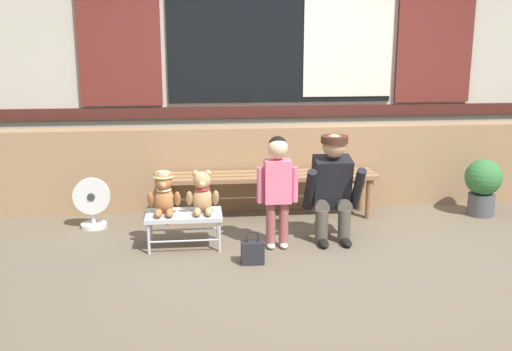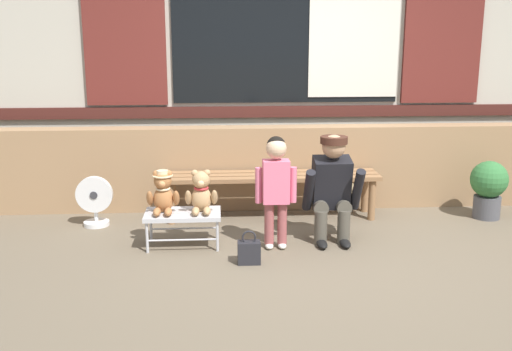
{
  "view_description": "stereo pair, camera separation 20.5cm",
  "coord_description": "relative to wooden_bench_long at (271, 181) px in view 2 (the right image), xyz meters",
  "views": [
    {
      "loc": [
        -0.94,
        -4.54,
        1.78
      ],
      "look_at": [
        -0.4,
        0.55,
        0.55
      ],
      "focal_mm": 41.8,
      "sensor_mm": 36.0,
      "label": 1
    },
    {
      "loc": [
        -0.74,
        -4.56,
        1.78
      ],
      "look_at": [
        -0.4,
        0.55,
        0.55
      ],
      "focal_mm": 41.8,
      "sensor_mm": 36.0,
      "label": 2
    }
  ],
  "objects": [
    {
      "name": "brick_low_wall",
      "position": [
        0.22,
        0.37,
        0.05
      ],
      "size": [
        7.64,
        0.25,
        0.85
      ],
      "primitive_type": "cube",
      "color": "#997551",
      "rests_on": "ground"
    },
    {
      "name": "teddy_bear_with_hat",
      "position": [
        -0.98,
        -0.75,
        0.1
      ],
      "size": [
        0.28,
        0.27,
        0.36
      ],
      "color": "#A86B3D",
      "rests_on": "small_display_bench"
    },
    {
      "name": "floor_fan",
      "position": [
        -1.68,
        -0.16,
        -0.13
      ],
      "size": [
        0.34,
        0.24,
        0.48
      ],
      "color": "silver",
      "rests_on": "ground"
    },
    {
      "name": "potted_plant",
      "position": [
        2.12,
        -0.15,
        -0.05
      ],
      "size": [
        0.36,
        0.36,
        0.57
      ],
      "color": "#4C4C51",
      "rests_on": "ground"
    },
    {
      "name": "teddy_bear_plain",
      "position": [
        -0.66,
        -0.76,
        0.09
      ],
      "size": [
        0.28,
        0.26,
        0.36
      ],
      "color": "tan",
      "rests_on": "small_display_bench"
    },
    {
      "name": "shop_facade",
      "position": [
        0.23,
        0.88,
        1.42
      ],
      "size": [
        7.79,
        0.26,
        3.58
      ],
      "color": "#B7B2A3",
      "rests_on": "ground"
    },
    {
      "name": "child_standing",
      "position": [
        -0.04,
        -0.85,
        0.22
      ],
      "size": [
        0.35,
        0.18,
        0.96
      ],
      "color": "#994C4C",
      "rests_on": "ground"
    },
    {
      "name": "adult_crouching",
      "position": [
        0.47,
        -0.71,
        0.11
      ],
      "size": [
        0.5,
        0.49,
        0.95
      ],
      "color": "#4C473D",
      "rests_on": "ground"
    },
    {
      "name": "ground_plane",
      "position": [
        0.22,
        -1.06,
        -0.37
      ],
      "size": [
        60.0,
        60.0,
        0.0
      ],
      "primitive_type": "plane",
      "color": "brown"
    },
    {
      "name": "wooden_bench_long",
      "position": [
        0.0,
        0.0,
        0.0
      ],
      "size": [
        2.1,
        0.4,
        0.44
      ],
      "color": "#8E6642",
      "rests_on": "ground"
    },
    {
      "name": "small_display_bench",
      "position": [
        -0.82,
        -0.76,
        -0.11
      ],
      "size": [
        0.64,
        0.36,
        0.3
      ],
      "color": "#BCBCC1",
      "rests_on": "ground"
    },
    {
      "name": "handbag_on_ground",
      "position": [
        -0.28,
        -1.19,
        -0.28
      ],
      "size": [
        0.18,
        0.11,
        0.27
      ],
      "color": "#232328",
      "rests_on": "ground"
    }
  ]
}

